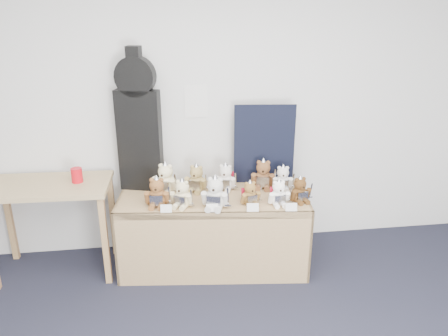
{
  "coord_description": "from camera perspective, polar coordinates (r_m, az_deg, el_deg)",
  "views": [
    {
      "loc": [
        -0.26,
        -1.39,
        2.25
      ],
      "look_at": [
        0.2,
        1.98,
        0.97
      ],
      "focal_mm": 35.0,
      "sensor_mm": 36.0,
      "label": 1
    }
  ],
  "objects": [
    {
      "name": "teddy_front_centre",
      "position": [
        3.55,
        -1.18,
        -3.41
      ],
      "size": [
        0.25,
        0.23,
        0.3
      ],
      "rotation": [
        0.0,
        0.0,
        -0.31
      ],
      "color": "beige",
      "rests_on": "display_table"
    },
    {
      "name": "teddy_front_far_left",
      "position": [
        3.63,
        -8.73,
        -3.29
      ],
      "size": [
        0.23,
        0.2,
        0.28
      ],
      "rotation": [
        0.0,
        0.0,
        -0.14
      ],
      "color": "brown",
      "rests_on": "display_table"
    },
    {
      "name": "room_shell",
      "position": [
        3.98,
        -3.66,
        8.7
      ],
      "size": [
        6.0,
        6.0,
        6.0
      ],
      "color": "silver",
      "rests_on": "floor"
    },
    {
      "name": "teddy_back_centre_right",
      "position": [
        3.91,
        0.18,
        -1.34
      ],
      "size": [
        0.22,
        0.21,
        0.27
      ],
      "rotation": [
        0.0,
        0.0,
        -0.34
      ],
      "color": "silver",
      "rests_on": "display_table"
    },
    {
      "name": "teddy_front_left",
      "position": [
        3.6,
        -5.49,
        -3.46
      ],
      "size": [
        0.21,
        0.21,
        0.26
      ],
      "rotation": [
        0.0,
        0.0,
        -0.47
      ],
      "color": "beige",
      "rests_on": "display_table"
    },
    {
      "name": "guitar_case",
      "position": [
        3.84,
        -11.09,
        5.83
      ],
      "size": [
        0.4,
        0.21,
        1.25
      ],
      "rotation": [
        0.0,
        0.0,
        -0.27
      ],
      "color": "black",
      "rests_on": "display_table"
    },
    {
      "name": "teddy_front_end",
      "position": [
        3.73,
        9.9,
        -2.92
      ],
      "size": [
        0.21,
        0.18,
        0.25
      ],
      "rotation": [
        0.0,
        0.0,
        0.23
      ],
      "color": "#52361C",
      "rests_on": "display_table"
    },
    {
      "name": "teddy_back_left",
      "position": [
        3.87,
        -7.65,
        -1.51
      ],
      "size": [
        0.24,
        0.25,
        0.31
      ],
      "rotation": [
        0.0,
        0.0,
        -0.45
      ],
      "color": "beige",
      "rests_on": "display_table"
    },
    {
      "name": "entry_card_c",
      "position": [
        3.53,
        3.78,
        -5.16
      ],
      "size": [
        0.1,
        0.03,
        0.07
      ],
      "primitive_type": "cube",
      "rotation": [
        -0.24,
        0.0,
        -0.11
      ],
      "color": "silver",
      "rests_on": "display_table"
    },
    {
      "name": "teddy_front_right",
      "position": [
        3.63,
        3.43,
        -3.41
      ],
      "size": [
        0.19,
        0.17,
        0.23
      ],
      "rotation": [
        0.0,
        0.0,
        0.21
      ],
      "color": "brown",
      "rests_on": "display_table"
    },
    {
      "name": "teddy_front_far_right",
      "position": [
        3.64,
        7.16,
        -3.36
      ],
      "size": [
        0.2,
        0.17,
        0.25
      ],
      "rotation": [
        0.0,
        0.0,
        0.02
      ],
      "color": "white",
      "rests_on": "display_table"
    },
    {
      "name": "navy_board",
      "position": [
        4.0,
        5.27,
        3.08
      ],
      "size": [
        0.55,
        0.08,
        0.74
      ],
      "primitive_type": "cube",
      "rotation": [
        0.0,
        0.0,
        -0.11
      ],
      "color": "black",
      "rests_on": "display_table"
    },
    {
      "name": "side_table",
      "position": [
        4.0,
        -21.74,
        -3.67
      ],
      "size": [
        1.02,
        0.59,
        0.84
      ],
      "rotation": [
        0.0,
        0.0,
        -0.03
      ],
      "color": "tan",
      "rests_on": "floor"
    },
    {
      "name": "display_table",
      "position": [
        3.83,
        -1.41,
        -6.05
      ],
      "size": [
        1.71,
        0.86,
        0.68
      ],
      "rotation": [
        0.0,
        0.0,
        -0.11
      ],
      "color": "#95724B",
      "rests_on": "floor"
    },
    {
      "name": "entry_card_d",
      "position": [
        3.57,
        8.78,
        -5.07
      ],
      "size": [
        0.1,
        0.03,
        0.07
      ],
      "primitive_type": "cube",
      "rotation": [
        -0.24,
        0.0,
        -0.11
      ],
      "color": "silver",
      "rests_on": "display_table"
    },
    {
      "name": "teddy_back_centre_left",
      "position": [
        3.88,
        -3.63,
        -1.49
      ],
      "size": [
        0.22,
        0.22,
        0.27
      ],
      "rotation": [
        0.0,
        0.0,
        -0.4
      ],
      "color": "#A38A51",
      "rests_on": "display_table"
    },
    {
      "name": "entry_card_b",
      "position": [
        3.51,
        -1.56,
        -5.23
      ],
      "size": [
        0.1,
        0.03,
        0.07
      ],
      "primitive_type": "cube",
      "rotation": [
        -0.24,
        0.0,
        -0.11
      ],
      "color": "silver",
      "rests_on": "display_table"
    },
    {
      "name": "red_cup",
      "position": [
        3.88,
        -18.67,
        -0.89
      ],
      "size": [
        0.09,
        0.09,
        0.12
      ],
      "primitive_type": "cylinder",
      "color": "red",
      "rests_on": "side_table"
    },
    {
      "name": "teddy_back_end",
      "position": [
        3.94,
        7.68,
        -1.42
      ],
      "size": [
        0.21,
        0.18,
        0.25
      ],
      "rotation": [
        0.0,
        0.0,
        -0.18
      ],
      "color": "silver",
      "rests_on": "display_table"
    },
    {
      "name": "teddy_back_right",
      "position": [
        3.96,
        5.12,
        -0.95
      ],
      "size": [
        0.24,
        0.22,
        0.3
      ],
      "rotation": [
        0.0,
        0.0,
        -0.25
      ],
      "color": "brown",
      "rests_on": "display_table"
    },
    {
      "name": "entry_card_a",
      "position": [
        3.53,
        -7.56,
        -5.28
      ],
      "size": [
        0.09,
        0.03,
        0.06
      ],
      "primitive_type": "cube",
      "rotation": [
        -0.24,
        0.0,
        -0.11
      ],
      "color": "silver",
      "rests_on": "display_table"
    }
  ]
}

